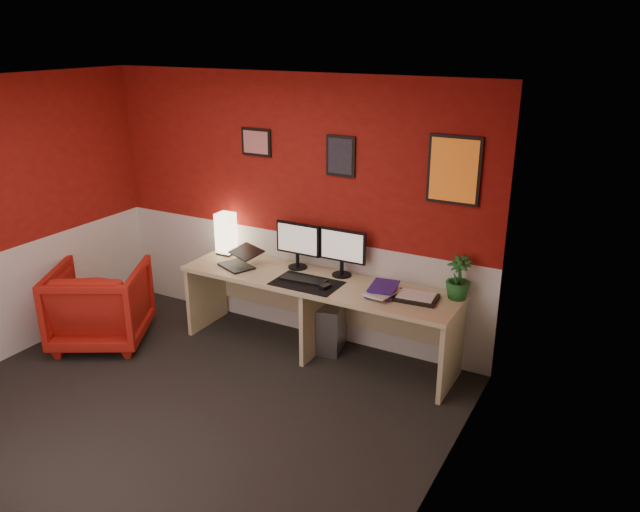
{
  "coord_description": "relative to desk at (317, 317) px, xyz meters",
  "views": [
    {
      "loc": [
        2.97,
        -3.15,
        2.85
      ],
      "look_at": [
        0.6,
        1.21,
        1.05
      ],
      "focal_mm": 35.17,
      "sensor_mm": 36.0,
      "label": 1
    }
  ],
  "objects": [
    {
      "name": "ground",
      "position": [
        -0.46,
        -1.41,
        -0.36
      ],
      "size": [
        4.0,
        3.5,
        0.01
      ],
      "primitive_type": "cube",
      "color": "black",
      "rests_on": "ground"
    },
    {
      "name": "book_top",
      "position": [
        0.53,
        -0.01,
        0.43
      ],
      "size": [
        0.27,
        0.33,
        0.03
      ],
      "primitive_type": "imported",
      "rotation": [
        0.0,
        0.0,
        0.16
      ],
      "color": "#351C81",
      "rests_on": "book_middle"
    },
    {
      "name": "desk",
      "position": [
        0.0,
        0.0,
        0.0
      ],
      "size": [
        2.6,
        0.65,
        0.73
      ],
      "primitive_type": "cube",
      "color": "tan",
      "rests_on": "ground"
    },
    {
      "name": "armchair",
      "position": [
        -1.92,
        -0.78,
        0.02
      ],
      "size": [
        1.14,
        1.15,
        0.77
      ],
      "primitive_type": "imported",
      "rotation": [
        0.0,
        0.0,
        3.65
      ],
      "color": "red",
      "rests_on": "ground"
    },
    {
      "name": "wainscot_right",
      "position": [
        1.53,
        -1.41,
        0.14
      ],
      "size": [
        0.01,
        3.5,
        1.0
      ],
      "primitive_type": "cube",
      "color": "silver",
      "rests_on": "ground"
    },
    {
      "name": "book_middle",
      "position": [
        0.55,
        -0.04,
        0.4
      ],
      "size": [
        0.27,
        0.33,
        0.02
      ],
      "primitive_type": "imported",
      "rotation": [
        0.0,
        0.0,
        -0.21
      ],
      "color": "silver",
      "rests_on": "book_bottom"
    },
    {
      "name": "monitor_right",
      "position": [
        0.14,
        0.21,
        0.66
      ],
      "size": [
        0.45,
        0.06,
        0.58
      ],
      "primitive_type": "cube",
      "color": "black",
      "rests_on": "desk"
    },
    {
      "name": "shoji_lamp",
      "position": [
        -1.13,
        0.19,
        0.56
      ],
      "size": [
        0.16,
        0.16,
        0.4
      ],
      "primitive_type": "cube",
      "color": "#FFE5B2",
      "rests_on": "desk"
    },
    {
      "name": "book_bottom",
      "position": [
        0.51,
        -0.03,
        0.38
      ],
      "size": [
        0.29,
        0.35,
        0.03
      ],
      "primitive_type": "imported",
      "rotation": [
        0.0,
        0.0,
        0.2
      ],
      "color": "#351C81",
      "rests_on": "desk"
    },
    {
      "name": "desk_mat",
      "position": [
        -0.04,
        -0.11,
        0.37
      ],
      "size": [
        0.6,
        0.38,
        0.01
      ],
      "primitive_type": "cube",
      "color": "black",
      "rests_on": "desk"
    },
    {
      "name": "wall_right",
      "position": [
        1.54,
        -1.41,
        0.89
      ],
      "size": [
        0.01,
        3.5,
        2.5
      ],
      "primitive_type": "cube",
      "color": "maroon",
      "rests_on": "ground"
    },
    {
      "name": "pc_tower",
      "position": [
        0.08,
        0.17,
        -0.14
      ],
      "size": [
        0.29,
        0.48,
        0.45
      ],
      "primitive_type": "cube",
      "rotation": [
        0.0,
        0.0,
        0.22
      ],
      "color": "#99999E",
      "rests_on": "ground"
    },
    {
      "name": "art_left",
      "position": [
        -0.83,
        0.33,
        1.49
      ],
      "size": [
        0.32,
        0.02,
        0.26
      ],
      "primitive_type": "cube",
      "color": "red",
      "rests_on": "wall_back"
    },
    {
      "name": "art_center",
      "position": [
        0.06,
        0.33,
        1.44
      ],
      "size": [
        0.28,
        0.02,
        0.36
      ],
      "primitive_type": "cube",
      "color": "black",
      "rests_on": "wall_back"
    },
    {
      "name": "potted_plant",
      "position": [
        1.22,
        0.21,
        0.55
      ],
      "size": [
        0.25,
        0.25,
        0.37
      ],
      "primitive_type": "imported",
      "rotation": [
        0.0,
        0.0,
        -0.22
      ],
      "color": "#19591E",
      "rests_on": "desk"
    },
    {
      "name": "ceiling",
      "position": [
        -0.46,
        -1.41,
        2.13
      ],
      "size": [
        4.0,
        3.5,
        0.01
      ],
      "primitive_type": "cube",
      "color": "white",
      "rests_on": "ground"
    },
    {
      "name": "wainscot_back",
      "position": [
        -0.46,
        0.34,
        0.14
      ],
      "size": [
        4.0,
        0.01,
        1.0
      ],
      "primitive_type": "cube",
      "color": "silver",
      "rests_on": "ground"
    },
    {
      "name": "zen_tray",
      "position": [
        0.93,
        0.03,
        0.38
      ],
      "size": [
        0.37,
        0.28,
        0.03
      ],
      "primitive_type": "cube",
      "rotation": [
        0.0,
        0.0,
        0.09
      ],
      "color": "black",
      "rests_on": "desk"
    },
    {
      "name": "art_right",
      "position": [
        1.08,
        0.33,
        1.42
      ],
      "size": [
        0.44,
        0.02,
        0.56
      ],
      "primitive_type": "cube",
      "color": "orange",
      "rests_on": "wall_back"
    },
    {
      "name": "laptop",
      "position": [
        -0.83,
        -0.07,
        0.47
      ],
      "size": [
        0.39,
        0.34,
        0.22
      ],
      "primitive_type": "cube",
      "rotation": [
        0.0,
        0.0,
        -0.41
      ],
      "color": "black",
      "rests_on": "desk"
    },
    {
      "name": "wainscot_left",
      "position": [
        -2.46,
        -1.41,
        0.14
      ],
      "size": [
        0.01,
        3.5,
        1.0
      ],
      "primitive_type": "cube",
      "color": "silver",
      "rests_on": "ground"
    },
    {
      "name": "wall_back",
      "position": [
        -0.46,
        0.34,
        0.89
      ],
      "size": [
        4.0,
        0.01,
        2.5
      ],
      "primitive_type": "cube",
      "color": "maroon",
      "rests_on": "ground"
    },
    {
      "name": "keyboard",
      "position": [
        -0.1,
        -0.08,
        0.38
      ],
      "size": [
        0.43,
        0.17,
        0.02
      ],
      "primitive_type": "cube",
      "rotation": [
        0.0,
        0.0,
        0.06
      ],
      "color": "black",
      "rests_on": "desk_mat"
    },
    {
      "name": "monitor_left",
      "position": [
        -0.31,
        0.19,
        0.66
      ],
      "size": [
        0.45,
        0.06,
        0.58
      ],
      "primitive_type": "cube",
      "color": "black",
      "rests_on": "desk"
    },
    {
      "name": "mouse",
      "position": [
        0.16,
        -0.14,
        0.39
      ],
      "size": [
        0.08,
        0.11,
        0.03
      ],
      "primitive_type": "cube",
      "rotation": [
        0.0,
        0.0,
        -0.19
      ],
      "color": "black",
      "rests_on": "desk_mat"
    }
  ]
}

